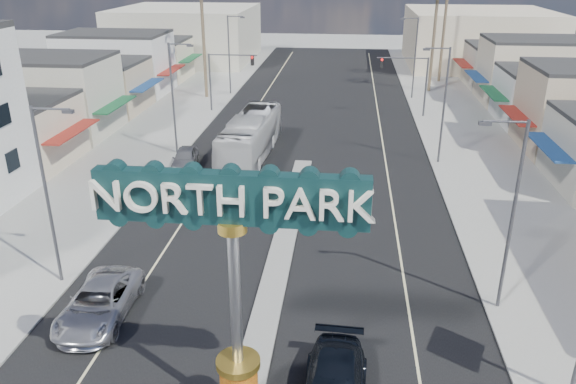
% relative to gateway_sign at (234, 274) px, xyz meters
% --- Properties ---
extents(ground, '(160.00, 160.00, 0.00)m').
position_rel_gateway_sign_xyz_m(ground, '(0.00, 28.02, -5.93)').
color(ground, gray).
rests_on(ground, ground).
extents(road, '(20.00, 120.00, 0.01)m').
position_rel_gateway_sign_xyz_m(road, '(0.00, 28.02, -5.92)').
color(road, black).
rests_on(road, ground).
extents(median_island, '(1.30, 30.00, 0.16)m').
position_rel_gateway_sign_xyz_m(median_island, '(0.00, 12.02, -5.85)').
color(median_island, gray).
rests_on(median_island, ground).
extents(sidewalk_left, '(8.00, 120.00, 0.12)m').
position_rel_gateway_sign_xyz_m(sidewalk_left, '(-14.00, 28.02, -5.87)').
color(sidewalk_left, gray).
rests_on(sidewalk_left, ground).
extents(sidewalk_right, '(8.00, 120.00, 0.12)m').
position_rel_gateway_sign_xyz_m(sidewalk_right, '(14.00, 28.02, -5.87)').
color(sidewalk_right, gray).
rests_on(sidewalk_right, ground).
extents(storefront_row_left, '(12.00, 42.00, 6.00)m').
position_rel_gateway_sign_xyz_m(storefront_row_left, '(-24.00, 41.02, -2.93)').
color(storefront_row_left, beige).
rests_on(storefront_row_left, ground).
extents(storefront_row_right, '(12.00, 42.00, 6.00)m').
position_rel_gateway_sign_xyz_m(storefront_row_right, '(24.00, 41.02, -2.93)').
color(storefront_row_right, '#B7B29E').
rests_on(storefront_row_right, ground).
extents(backdrop_far_left, '(20.00, 20.00, 8.00)m').
position_rel_gateway_sign_xyz_m(backdrop_far_left, '(-22.00, 73.02, -1.93)').
color(backdrop_far_left, '#B7B29E').
rests_on(backdrop_far_left, ground).
extents(backdrop_far_right, '(20.00, 20.00, 8.00)m').
position_rel_gateway_sign_xyz_m(backdrop_far_right, '(22.00, 73.02, -1.93)').
color(backdrop_far_right, beige).
rests_on(backdrop_far_right, ground).
extents(gateway_sign, '(8.20, 1.50, 9.15)m').
position_rel_gateway_sign_xyz_m(gateway_sign, '(0.00, 0.00, 0.00)').
color(gateway_sign, '#BA3B0E').
rests_on(gateway_sign, median_island).
extents(traffic_signal_left, '(5.09, 0.45, 6.00)m').
position_rel_gateway_sign_xyz_m(traffic_signal_left, '(-9.18, 42.02, -1.65)').
color(traffic_signal_left, '#47474C').
rests_on(traffic_signal_left, ground).
extents(traffic_signal_right, '(5.09, 0.45, 6.00)m').
position_rel_gateway_sign_xyz_m(traffic_signal_right, '(9.18, 42.02, -1.65)').
color(traffic_signal_right, '#47474C').
rests_on(traffic_signal_right, ground).
extents(streetlight_l_near, '(2.03, 0.22, 9.00)m').
position_rel_gateway_sign_xyz_m(streetlight_l_near, '(-10.43, 8.02, -0.86)').
color(streetlight_l_near, '#47474C').
rests_on(streetlight_l_near, ground).
extents(streetlight_l_mid, '(2.03, 0.22, 9.00)m').
position_rel_gateway_sign_xyz_m(streetlight_l_mid, '(-10.43, 28.02, -0.86)').
color(streetlight_l_mid, '#47474C').
rests_on(streetlight_l_mid, ground).
extents(streetlight_l_far, '(2.03, 0.22, 9.00)m').
position_rel_gateway_sign_xyz_m(streetlight_l_far, '(-10.43, 50.02, -0.86)').
color(streetlight_l_far, '#47474C').
rests_on(streetlight_l_far, ground).
extents(streetlight_r_near, '(2.03, 0.22, 9.00)m').
position_rel_gateway_sign_xyz_m(streetlight_r_near, '(10.43, 8.02, -0.86)').
color(streetlight_r_near, '#47474C').
rests_on(streetlight_r_near, ground).
extents(streetlight_r_mid, '(2.03, 0.22, 9.00)m').
position_rel_gateway_sign_xyz_m(streetlight_r_mid, '(10.43, 28.02, -0.86)').
color(streetlight_r_mid, '#47474C').
rests_on(streetlight_r_mid, ground).
extents(streetlight_r_far, '(2.03, 0.22, 9.00)m').
position_rel_gateway_sign_xyz_m(streetlight_r_far, '(10.43, 50.02, -0.86)').
color(streetlight_r_far, '#47474C').
rests_on(streetlight_r_far, ground).
extents(palm_right_mid, '(2.60, 2.60, 12.10)m').
position_rel_gateway_sign_xyz_m(palm_right_mid, '(13.00, 54.02, 4.67)').
color(palm_right_mid, brown).
rests_on(palm_right_mid, ground).
extents(suv_left, '(2.83, 5.80, 1.59)m').
position_rel_gateway_sign_xyz_m(suv_left, '(-7.38, 5.33, -5.13)').
color(suv_left, '#B7B6BB').
rests_on(suv_left, ground).
extents(car_parked_left, '(2.30, 4.57, 1.49)m').
position_rel_gateway_sign_xyz_m(car_parked_left, '(-9.00, 24.97, -5.18)').
color(car_parked_left, slate).
rests_on(car_parked_left, ground).
extents(city_bus, '(3.56, 12.46, 3.43)m').
position_rel_gateway_sign_xyz_m(city_bus, '(-4.40, 28.02, -4.21)').
color(city_bus, silver).
rests_on(city_bus, ground).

